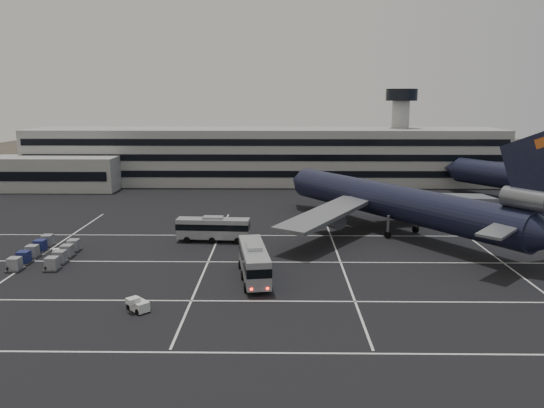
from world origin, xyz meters
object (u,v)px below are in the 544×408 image
(bus_far, at_px, (213,228))
(tug_a, at_px, (59,253))
(bus_near, at_px, (254,260))
(uld_cluster, at_px, (46,253))
(trijet_main, at_px, (396,202))

(bus_far, distance_m, tug_a, 22.33)
(bus_near, xyz_separation_m, uld_cluster, (-29.14, 7.87, -1.55))
(trijet_main, relative_size, tug_a, 22.35)
(bus_near, relative_size, tug_a, 5.63)
(uld_cluster, bearing_deg, trijet_main, 15.80)
(tug_a, bearing_deg, bus_far, 2.44)
(uld_cluster, bearing_deg, tug_a, 33.63)
(bus_near, distance_m, tug_a, 29.17)
(bus_far, bearing_deg, tug_a, 115.70)
(trijet_main, xyz_separation_m, bus_near, (-22.10, -22.36, -2.84))
(trijet_main, relative_size, bus_far, 4.45)
(bus_near, height_order, tug_a, bus_near)
(bus_near, distance_m, bus_far, 18.56)
(trijet_main, bearing_deg, bus_far, 156.12)
(tug_a, bearing_deg, bus_near, -37.18)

